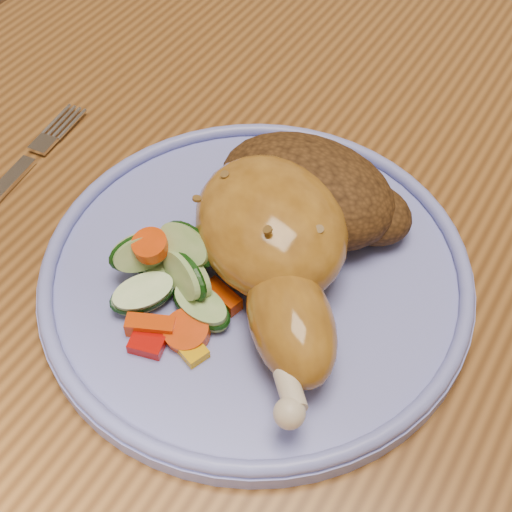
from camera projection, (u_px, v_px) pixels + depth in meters
name	position (u px, v px, depth m)	size (l,w,h in m)	color
dining_table	(368.00, 314.00, 0.57)	(0.90, 1.40, 0.75)	brown
plate	(256.00, 276.00, 0.48)	(0.29, 0.29, 0.01)	#747DD7
plate_rim	(256.00, 266.00, 0.47)	(0.29, 0.29, 0.01)	#747DD7
chicken_leg	(275.00, 248.00, 0.45)	(0.17, 0.19, 0.06)	#A66F23
rice_pilaf	(311.00, 193.00, 0.49)	(0.14, 0.09, 0.06)	#462911
vegetable_pile	(171.00, 276.00, 0.45)	(0.10, 0.10, 0.05)	#A50A05
fork	(9.00, 181.00, 0.54)	(0.03, 0.15, 0.00)	silver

